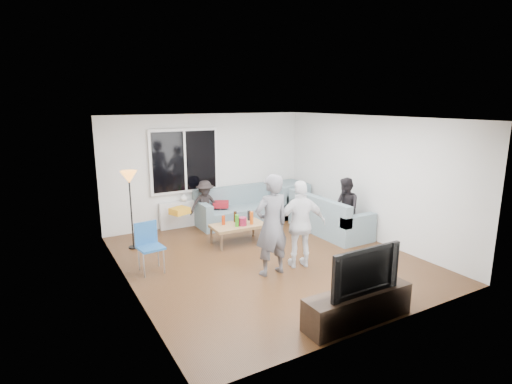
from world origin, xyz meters
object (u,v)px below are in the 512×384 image
coffee_table (238,234)px  player_right (301,224)px  sofa_right_section (330,214)px  tv_console (358,306)px  floor_lamp (131,210)px  sofa_back_section (244,205)px  spectator_right (345,209)px  television (360,269)px  spectator_back (205,205)px  player_left (272,225)px  side_chair (151,248)px

coffee_table → player_right: size_ratio=0.71×
sofa_right_section → tv_console: bearing=146.0°
floor_lamp → tv_console: floor_lamp is taller
sofa_back_section → spectator_right: (1.31, -2.12, 0.24)m
sofa_back_section → coffee_table: (-0.79, -1.24, -0.22)m
television → sofa_right_section: bearing=56.0°
player_right → spectator_back: player_right is taller
coffee_table → player_left: player_left is taller
tv_console → television: bearing=180.0°
sofa_back_section → player_left: (-1.00, -2.89, 0.44)m
coffee_table → side_chair: 2.06m
side_chair → tv_console: side_chair is taller
sofa_right_section → spectator_back: 2.84m
coffee_table → side_chair: side_chair is taller
sofa_right_section → floor_lamp: bearing=74.2°
sofa_back_section → spectator_right: size_ratio=1.74×
spectator_right → tv_console: spectator_right is taller
sofa_back_section → floor_lamp: floor_lamp is taller
side_chair → player_right: bearing=-31.5°
player_right → floor_lamp: bearing=-27.5°
sofa_back_section → spectator_back: size_ratio=2.05×
spectator_right → player_left: bearing=-52.2°
player_left → spectator_right: size_ratio=1.31×
sofa_right_section → player_left: (-2.32, -1.27, 0.44)m
floor_lamp → spectator_back: size_ratio=1.39×
sofa_right_section → coffee_table: 2.15m
player_right → television: size_ratio=1.41×
sofa_back_section → tv_console: sofa_back_section is taller
spectator_right → tv_console: size_ratio=0.83×
tv_console → player_right: bearing=77.4°
coffee_table → player_right: bearing=-75.9°
player_left → sofa_back_section: bearing=-111.2°
side_chair → floor_lamp: (0.00, 1.34, 0.35)m
side_chair → tv_console: 3.55m
player_right → spectator_right: (1.69, 0.75, -0.12)m
television → side_chair: bearing=123.3°
sofa_back_section → coffee_table: sofa_back_section is taller
floor_lamp → player_left: bearing=-54.1°
side_chair → player_right: 2.62m
spectator_right → television: spectator_right is taller
coffee_table → player_left: 1.79m
spectator_right → spectator_back: (-2.30, 2.15, -0.10)m
sofa_right_section → tv_console: 3.80m
sofa_back_section → player_right: 2.91m
spectator_back → floor_lamp: bearing=-158.8°
floor_lamp → player_right: (2.38, -2.39, -0.00)m
sofa_back_section → television: size_ratio=2.08×
coffee_table → player_right: player_right is taller
player_left → spectator_back: bearing=-92.4°
player_left → television: size_ratio=1.57×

